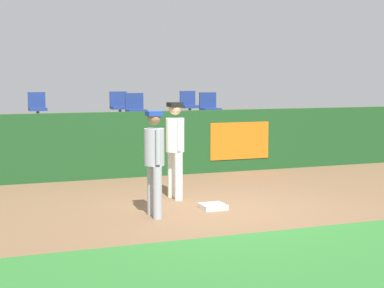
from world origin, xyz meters
The scene contains 12 objects.
ground_plane centered at (0.00, 0.00, 0.00)m, with size 60.00×60.00×0.00m, color brown.
grass_foreground_strip centered at (0.00, -2.96, 0.00)m, with size 18.00×2.80×0.01m, color #2D722D.
first_base centered at (-0.01, 0.15, 0.04)m, with size 0.40×0.40×0.08m, color white.
player_fielder_home centered at (-0.31, 1.21, 1.02)m, with size 0.36×0.56×1.76m.
player_runner_visitor centered at (-1.10, -0.07, 0.98)m, with size 0.32×0.47×1.68m.
field_wall centered at (0.01, 3.89, 0.73)m, with size 18.00×0.26×1.45m.
bleacher_platform centered at (0.00, 6.46, 0.49)m, with size 18.00×4.80×0.99m, color #59595E.
seat_back_right centered at (2.17, 7.13, 1.46)m, with size 0.46×0.44×0.84m.
seat_back_center centered at (0.13, 7.13, 1.46)m, with size 0.48×0.44×0.84m.
seat_front_right centered at (2.06, 5.33, 1.46)m, with size 0.46×0.44×0.84m.
seat_front_center centered at (0.09, 5.33, 1.46)m, with size 0.46×0.44×0.84m.
seat_back_left centered at (-2.06, 7.13, 1.46)m, with size 0.45×0.44×0.84m.
Camera 1 is at (-3.92, -9.18, 2.20)m, focal length 57.01 mm.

